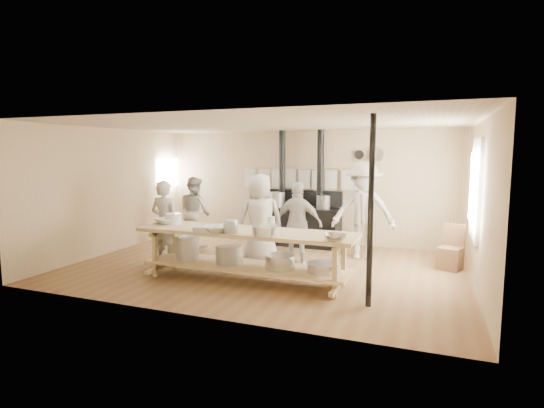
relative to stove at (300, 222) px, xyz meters
name	(u,v)px	position (x,y,z in m)	size (l,w,h in m)	color
ground	(266,267)	(0.01, -2.12, -0.52)	(7.00, 7.00, 0.00)	brown
room_shell	(266,179)	(0.01, -2.12, 1.10)	(7.00, 7.00, 7.00)	tan
window_right	(476,189)	(3.48, -1.52, 0.98)	(0.09, 1.50, 1.65)	beige
left_opening	(168,173)	(-3.44, -0.12, 1.08)	(0.00, 0.90, 0.90)	white
stove	(300,222)	(0.00, 0.00, 0.00)	(1.90, 0.75, 2.60)	black
towel_rail	(304,176)	(0.01, 0.28, 1.03)	(3.00, 0.04, 0.47)	tan
back_wall_shelf	(369,157)	(1.47, 0.32, 1.48)	(0.63, 0.14, 0.32)	tan
prep_table	(245,250)	(0.00, -3.02, 0.00)	(3.60, 0.90, 0.85)	tan
support_post	(371,212)	(2.06, -3.47, 0.78)	(0.08, 0.08, 2.60)	black
cook_far_left	(165,223)	(-1.77, -2.67, 0.28)	(0.58, 0.38, 1.60)	beige
cook_left	(195,212)	(-2.13, -1.03, 0.26)	(0.76, 0.59, 1.57)	beige
cook_center	(260,220)	(-0.14, -2.03, 0.34)	(0.84, 0.55, 1.72)	beige
cook_right	(298,224)	(0.49, -1.70, 0.26)	(0.91, 0.38, 1.56)	beige
cook_by_window	(363,211)	(1.55, -0.80, 0.44)	(1.24, 0.71, 1.92)	beige
chair	(450,256)	(3.16, -1.04, -0.28)	(0.48, 0.48, 0.81)	#4F351F
bowl_white_a	(167,221)	(-1.54, -2.93, 0.38)	(0.39, 0.39, 0.10)	white
bowl_steel_a	(177,219)	(-1.51, -2.69, 0.37)	(0.28, 0.28, 0.09)	silver
bowl_white_b	(216,229)	(-0.35, -3.35, 0.38)	(0.40, 0.40, 0.10)	white
bowl_steel_b	(335,238)	(1.56, -3.35, 0.38)	(0.32, 0.32, 0.10)	silver
roasting_pan	(206,229)	(-0.53, -3.35, 0.37)	(0.38, 0.26, 0.09)	#B2B2B7
mixing_bowl_large	(266,230)	(0.48, -3.27, 0.40)	(0.44, 0.44, 0.14)	silver
bucket_galv	(231,227)	(-0.09, -3.35, 0.43)	(0.23, 0.23, 0.21)	gray
deep_bowl_enamel	(174,219)	(-1.43, -2.91, 0.42)	(0.29, 0.29, 0.18)	white
pitcher	(271,222)	(0.33, -2.69, 0.42)	(0.12, 0.12, 0.19)	white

